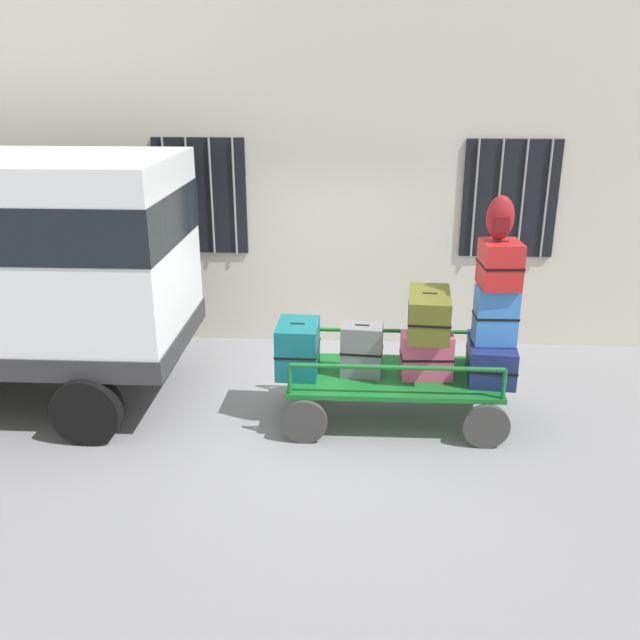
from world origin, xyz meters
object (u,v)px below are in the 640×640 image
suitcase_center_bottom (426,356)px  suitcase_midright_bottom (491,359)px  suitcase_center_middle (429,314)px  suitcase_midright_middle (496,315)px  suitcase_left_bottom (298,348)px  suitcase_midleft_bottom (362,350)px  backpack (500,218)px  suitcase_midright_top (500,264)px  luggage_cart (393,384)px

suitcase_center_bottom → suitcase_midright_bottom: (0.67, 0.04, -0.04)m
suitcase_center_middle → suitcase_midright_middle: size_ratio=1.33×
suitcase_left_bottom → suitcase_midright_middle: size_ratio=1.01×
suitcase_midleft_bottom → backpack: backpack is taller
suitcase_midright_top → backpack: size_ratio=1.06×
suitcase_midleft_bottom → backpack: bearing=0.9°
luggage_cart → suitcase_midright_middle: suitcase_midright_middle is taller
suitcase_center_bottom → suitcase_center_middle: bearing=90.0°
suitcase_midleft_bottom → suitcase_center_middle: size_ratio=0.69×
suitcase_midright_top → suitcase_left_bottom: bearing=179.4°
suitcase_center_bottom → suitcase_center_middle: (-0.00, 0.00, 0.46)m
backpack → suitcase_midright_bottom: bearing=-28.1°
suitcase_center_bottom → suitcase_center_middle: size_ratio=0.69×
suitcase_center_middle → suitcase_midright_bottom: 0.84m
suitcase_midright_bottom → suitcase_midright_top: suitcase_midright_top is taller
suitcase_left_bottom → backpack: bearing=0.3°
luggage_cart → suitcase_midright_top: 1.67m
suitcase_midleft_bottom → suitcase_midright_top: 1.65m
suitcase_center_middle → suitcase_midright_top: suitcase_midright_top is taller
suitcase_midleft_bottom → suitcase_center_middle: suitcase_center_middle is taller
suitcase_midleft_bottom → suitcase_left_bottom: bearing=179.0°
suitcase_left_bottom → suitcase_midright_middle: suitcase_midright_middle is taller
suitcase_left_bottom → suitcase_midright_bottom: size_ratio=0.78×
suitcase_midright_middle → backpack: backpack is taller
suitcase_left_bottom → suitcase_center_bottom: suitcase_left_bottom is taller
backpack → suitcase_midright_top: bearing=-45.4°
luggage_cart → suitcase_left_bottom: suitcase_left_bottom is taller
luggage_cart → suitcase_midright_middle: bearing=-1.3°
suitcase_center_middle → backpack: size_ratio=1.82×
suitcase_center_middle → suitcase_midright_bottom: suitcase_center_middle is taller
suitcase_midright_middle → suitcase_midright_top: 0.53m
luggage_cart → suitcase_center_bottom: size_ratio=4.14×
backpack → luggage_cart: bearing=-178.5°
suitcase_midleft_bottom → backpack: 1.92m
suitcase_center_bottom → backpack: (0.64, 0.05, 1.44)m
luggage_cart → suitcase_midright_bottom: size_ratio=2.91×
suitcase_midright_middle → suitcase_center_bottom: bearing=-179.4°
suitcase_center_middle → luggage_cart: bearing=175.6°
suitcase_midright_middle → backpack: (-0.03, 0.05, 0.99)m
backpack → suitcase_midleft_bottom: bearing=-179.1°
suitcase_midleft_bottom → suitcase_midright_bottom: size_ratio=0.71×
suitcase_center_middle → suitcase_midright_top: size_ratio=1.72×
suitcase_left_bottom → suitcase_center_middle: size_ratio=0.76×
suitcase_center_bottom → suitcase_left_bottom: bearing=178.1°
suitcase_center_middle → suitcase_midleft_bottom: bearing=177.5°
suitcase_midright_bottom → suitcase_midright_top: size_ratio=1.68×
suitcase_center_middle → suitcase_midright_top: (0.67, 0.02, 0.53)m
luggage_cart → suitcase_midright_top: size_ratio=4.90×
suitcase_center_middle → suitcase_midright_middle: bearing=0.3°
suitcase_midleft_bottom → suitcase_center_bottom: size_ratio=1.01×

